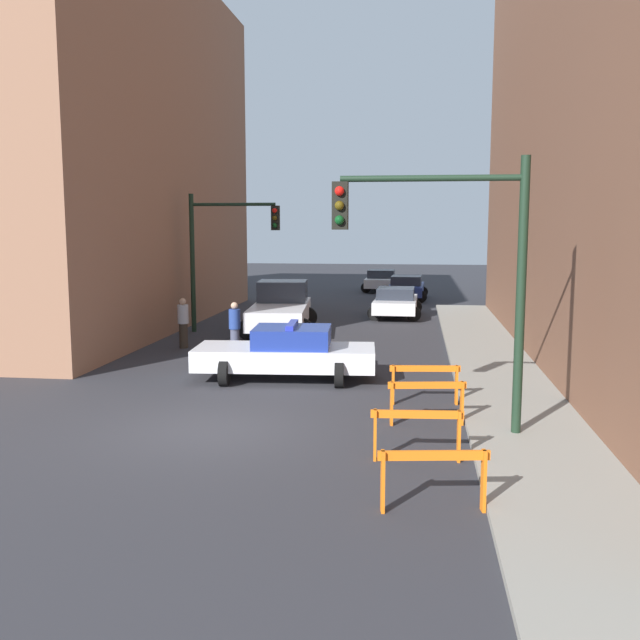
% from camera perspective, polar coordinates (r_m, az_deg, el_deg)
% --- Properties ---
extents(ground_plane, '(120.00, 120.00, 0.00)m').
position_cam_1_polar(ground_plane, '(14.57, -8.46, -8.65)').
color(ground_plane, '#2D2D33').
extents(sidewalk_right, '(2.40, 44.00, 0.12)m').
position_cam_1_polar(sidewalk_right, '(14.19, 16.69, -9.08)').
color(sidewalk_right, gray).
rests_on(sidewalk_right, ground_plane).
extents(building_corner_left, '(14.00, 20.00, 14.17)m').
position_cam_1_polar(building_corner_left, '(31.86, -23.03, 12.51)').
color(building_corner_left, '#93664C').
rests_on(building_corner_left, ground_plane).
extents(traffic_light_near, '(3.64, 0.35, 5.20)m').
position_cam_1_polar(traffic_light_near, '(13.64, 11.00, 5.25)').
color(traffic_light_near, black).
rests_on(traffic_light_near, sidewalk_right).
extents(traffic_light_far, '(3.44, 0.35, 5.20)m').
position_cam_1_polar(traffic_light_far, '(27.03, -7.98, 6.17)').
color(traffic_light_far, black).
rests_on(traffic_light_far, ground_plane).
extents(police_car, '(4.82, 2.57, 1.52)m').
position_cam_1_polar(police_car, '(18.76, -2.67, -2.62)').
color(police_car, white).
rests_on(police_car, ground_plane).
extents(white_truck, '(2.96, 5.56, 1.90)m').
position_cam_1_polar(white_truck, '(26.93, -3.16, 0.91)').
color(white_truck, silver).
rests_on(white_truck, ground_plane).
extents(parked_car_near, '(2.34, 4.34, 1.31)m').
position_cam_1_polar(parked_car_near, '(31.58, 6.08, 1.45)').
color(parked_car_near, silver).
rests_on(parked_car_near, ground_plane).
extents(parked_car_mid, '(2.38, 4.37, 1.31)m').
position_cam_1_polar(parked_car_mid, '(38.90, 6.93, 2.61)').
color(parked_car_mid, navy).
rests_on(parked_car_mid, ground_plane).
extents(parked_car_far, '(2.32, 4.33, 1.31)m').
position_cam_1_polar(parked_car_far, '(43.90, 4.93, 3.21)').
color(parked_car_far, silver).
rests_on(parked_car_far, ground_plane).
extents(pedestrian_crossing, '(0.50, 0.50, 1.66)m').
position_cam_1_polar(pedestrian_crossing, '(22.46, -6.84, -0.60)').
color(pedestrian_crossing, '#474C66').
rests_on(pedestrian_crossing, ground_plane).
extents(pedestrian_corner, '(0.41, 0.41, 1.66)m').
position_cam_1_polar(pedestrian_corner, '(23.92, -10.89, -0.18)').
color(pedestrian_corner, '#382D23').
rests_on(pedestrian_corner, ground_plane).
extents(barrier_front, '(1.59, 0.38, 0.90)m').
position_cam_1_polar(barrier_front, '(10.44, 9.07, -11.76)').
color(barrier_front, orange).
rests_on(barrier_front, ground_plane).
extents(barrier_mid, '(1.60, 0.28, 0.90)m').
position_cam_1_polar(barrier_mid, '(12.52, 7.76, -8.43)').
color(barrier_mid, orange).
rests_on(barrier_mid, ground_plane).
extents(barrier_back, '(1.59, 0.38, 0.90)m').
position_cam_1_polar(barrier_back, '(14.73, 8.55, -5.99)').
color(barrier_back, orange).
rests_on(barrier_back, ground_plane).
extents(barrier_corner, '(1.60, 0.33, 0.90)m').
position_cam_1_polar(barrier_corner, '(16.38, 8.39, -4.59)').
color(barrier_corner, orange).
rests_on(barrier_corner, ground_plane).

